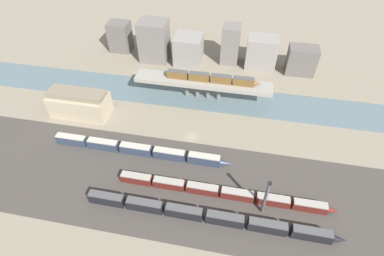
% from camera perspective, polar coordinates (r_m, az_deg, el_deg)
% --- Properties ---
extents(ground_plane, '(400.00, 400.00, 0.00)m').
position_cam_1_polar(ground_plane, '(121.14, -0.14, -1.75)').
color(ground_plane, gray).
extents(railbed_yard, '(280.00, 42.00, 0.01)m').
position_cam_1_polar(railbed_yard, '(106.02, -2.66, -10.84)').
color(railbed_yard, '#423D38').
rests_on(railbed_yard, ground).
extents(river_water, '(320.00, 19.81, 0.01)m').
position_cam_1_polar(river_water, '(141.20, 1.97, 5.95)').
color(river_water, slate).
rests_on(river_water, ground).
extents(bridge, '(61.98, 8.69, 9.16)m').
position_cam_1_polar(bridge, '(136.61, 2.05, 8.52)').
color(bridge, gray).
rests_on(bridge, ground).
extents(train_on_bridge, '(41.86, 2.64, 3.83)m').
position_cam_1_polar(train_on_bridge, '(134.30, 3.87, 9.47)').
color(train_on_bridge, brown).
rests_on(train_on_bridge, bridge).
extents(train_yard_near, '(80.88, 2.80, 4.09)m').
position_cam_1_polar(train_yard_near, '(97.26, 3.13, -16.43)').
color(train_yard_near, black).
rests_on(train_yard_near, ground).
extents(train_yard_mid, '(73.12, 2.81, 3.43)m').
position_cam_1_polar(train_yard_mid, '(102.75, 6.06, -12.10)').
color(train_yard_mid, '#5B1E19').
rests_on(train_yard_mid, ground).
extents(train_yard_far, '(68.98, 2.91, 4.09)m').
position_cam_1_polar(train_yard_far, '(115.41, -10.03, -4.12)').
color(train_yard_far, '#2D384C').
rests_on(train_yard_far, ground).
extents(warehouse_building, '(24.70, 11.20, 11.58)m').
position_cam_1_polar(warehouse_building, '(137.32, -20.65, 4.43)').
color(warehouse_building, tan).
rests_on(warehouse_building, ground).
extents(signal_tower, '(1.03, 1.03, 15.57)m').
position_cam_1_polar(signal_tower, '(96.62, 13.83, -12.79)').
color(signal_tower, '#4C4C51').
rests_on(signal_tower, ground).
extents(city_block_far_left, '(11.32, 9.85, 16.16)m').
position_cam_1_polar(city_block_far_left, '(179.14, -13.53, 16.58)').
color(city_block_far_left, '#605B56').
rests_on(city_block_far_left, ground).
extents(city_block_left, '(14.47, 12.90, 21.24)m').
position_cam_1_polar(city_block_left, '(165.96, -7.23, 16.17)').
color(city_block_left, slate).
rests_on(city_block_left, ground).
extents(city_block_center, '(14.06, 14.05, 14.86)m').
position_cam_1_polar(city_block_center, '(163.16, -0.68, 14.73)').
color(city_block_center, gray).
rests_on(city_block_center, ground).
extents(city_block_right, '(9.12, 9.90, 20.26)m').
position_cam_1_polar(city_block_right, '(163.58, 7.34, 15.54)').
color(city_block_right, slate).
rests_on(city_block_right, ground).
extents(city_block_far_right, '(15.43, 11.50, 16.12)m').
position_cam_1_polar(city_block_far_right, '(163.33, 13.09, 13.88)').
color(city_block_far_right, gray).
rests_on(city_block_far_right, ground).
extents(city_block_tall, '(14.24, 9.49, 14.04)m').
position_cam_1_polar(city_block_tall, '(164.02, 20.13, 12.01)').
color(city_block_tall, '#605B56').
rests_on(city_block_tall, ground).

